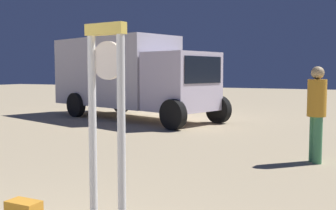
% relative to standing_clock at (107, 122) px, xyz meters
% --- Properties ---
extents(standing_clock, '(0.41, 0.13, 2.10)m').
position_rel_standing_clock_xyz_m(standing_clock, '(0.00, 0.00, 0.00)').
color(standing_clock, silver).
rests_on(standing_clock, ground_plane).
extents(person_distant, '(0.34, 0.34, 1.79)m').
position_rel_standing_clock_xyz_m(person_distant, '(1.18, 5.01, -0.25)').
color(person_distant, '#438B5B').
rests_on(person_distant, ground_plane).
extents(box_truck_near, '(7.31, 4.29, 2.94)m').
position_rel_standing_clock_xyz_m(box_truck_near, '(-5.88, 9.73, 0.35)').
color(box_truck_near, silver).
rests_on(box_truck_near, ground_plane).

